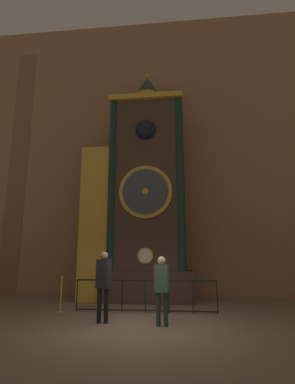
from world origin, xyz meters
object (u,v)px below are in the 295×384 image
Objects in this scene: visitor_far at (162,284)px; clock_tower at (138,196)px; visitor_near at (103,279)px; stanchion_post at (61,300)px.

clock_tower is at bearing 117.63° from visitor_far.
visitor_near reaches higher than stanchion_post.
visitor_near is at bearing -95.51° from clock_tower.
clock_tower reaches higher than visitor_far.
stanchion_post is at bearing -130.00° from clock_tower.
visitor_far is at bearing 11.85° from visitor_near.
clock_tower is 5.78× the size of visitor_far.
clock_tower reaches higher than visitor_near.
visitor_near reaches higher than visitor_far.
clock_tower is at bearing 102.39° from visitor_near.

